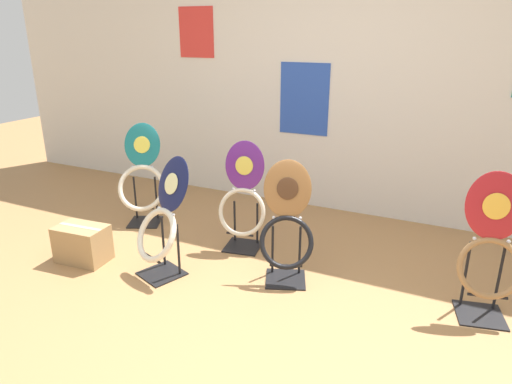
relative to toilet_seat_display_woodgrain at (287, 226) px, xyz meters
name	(u,v)px	position (x,y,z in m)	size (l,w,h in m)	color
ground_plane	(221,337)	(-0.08, -0.80, -0.40)	(14.00, 14.00, 0.00)	#A37547
wall_back	(342,75)	(-0.08, 1.48, 0.90)	(8.00, 0.07, 2.60)	silver
toilet_seat_display_woodgrain	(287,226)	(0.00, 0.00, 0.00)	(0.46, 0.45, 0.84)	black
toilet_seat_display_crimson_swirl	(491,248)	(1.27, 0.11, 0.06)	(0.40, 0.34, 0.91)	black
toilet_seat_display_navy_moon	(162,222)	(-0.82, -0.32, 0.01)	(0.47, 0.48, 0.86)	black
toilet_seat_display_purple_note	(243,201)	(-0.50, 0.31, 0.00)	(0.41, 0.32, 0.88)	black
toilet_seat_display_teal_sax	(142,179)	(-1.56, 0.38, 0.02)	(0.49, 0.46, 0.90)	black
storage_box	(83,244)	(-1.51, -0.43, -0.26)	(0.40, 0.28, 0.28)	#A37F51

